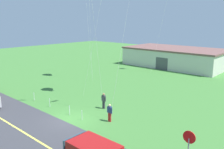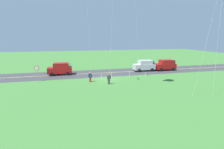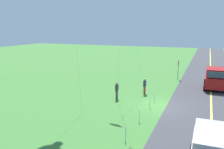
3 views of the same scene
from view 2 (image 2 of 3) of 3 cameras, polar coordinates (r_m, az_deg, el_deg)
The scene contains 13 objects.
ground_plane at distance 28.68m, azimuth -2.19°, elevation -1.23°, with size 120.00×120.00×0.10m, color #3D7533.
asphalt_road at distance 32.50m, azimuth -3.57°, elevation 0.53°, with size 120.00×7.00×0.00m, color #38383D.
road_centre_stripe at distance 32.50m, azimuth -3.57°, elevation 0.54°, with size 120.00×0.16×0.00m, color #E5E04C.
car_suv_foreground at distance 32.21m, azimuth -17.55°, elevation 1.93°, with size 4.40×2.12×2.24m.
car_parked_west_far at distance 36.82m, azimuth 18.04°, elevation 3.21°, with size 4.40×2.12×2.24m.
car_parked_west_near at distance 34.92m, azimuth 11.16°, elevation 3.10°, with size 4.40×2.12×2.24m.
stop_sign at distance 28.44m, azimuth -24.71°, elevation 1.29°, with size 0.76×0.08×2.56m.
person_adult_near at distance 24.55m, azimuth -1.09°, elevation -1.45°, with size 0.58×0.22×1.60m.
person_adult_companion at distance 26.02m, azimuth -7.59°, elevation -0.73°, with size 0.58×0.22×1.60m.
fence_post_0 at distance 30.09m, azimuth 11.48°, elevation 0.17°, with size 0.05×0.05×0.90m, color silver.
fence_post_1 at distance 28.98m, azimuth 6.10°, elevation -0.13°, with size 0.05×0.05×0.90m, color silver.
fence_post_2 at distance 28.08m, azimuth -0.15°, elevation -0.48°, with size 0.05×0.05×0.90m, color silver.
fence_post_3 at distance 27.74m, azimuth -3.70°, elevation -0.67°, with size 0.05×0.05×0.90m, color silver.
Camera 2 is at (5.38, 27.29, 6.94)m, focal length 26.29 mm.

